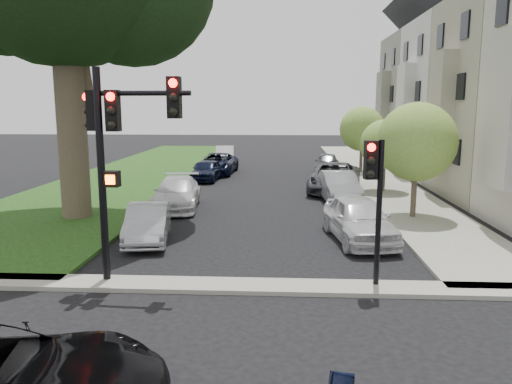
# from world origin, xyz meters

# --- Properties ---
(ground) EXTENTS (140.00, 140.00, 0.00)m
(ground) POSITION_xyz_m (0.00, 0.00, 0.00)
(ground) COLOR black
(ground) RESTS_ON ground
(grass_strip) EXTENTS (8.00, 44.00, 0.12)m
(grass_strip) POSITION_xyz_m (-9.00, 24.00, 0.06)
(grass_strip) COLOR black
(grass_strip) RESTS_ON ground
(sidewalk_right) EXTENTS (3.50, 44.00, 0.12)m
(sidewalk_right) POSITION_xyz_m (6.75, 24.00, 0.06)
(sidewalk_right) COLOR #A8A48A
(sidewalk_right) RESTS_ON ground
(sidewalk_cross) EXTENTS (60.00, 1.00, 0.12)m
(sidewalk_cross) POSITION_xyz_m (0.00, 2.00, 0.06)
(sidewalk_cross) COLOR #A8A48A
(sidewalk_cross) RESTS_ON ground
(house_c) EXTENTS (7.70, 7.55, 15.97)m
(house_c) POSITION_xyz_m (12.45, 23.00, 6.93)
(house_c) COLOR silver
(house_c) RESTS_ON ground
(house_d) EXTENTS (7.70, 7.55, 15.97)m
(house_d) POSITION_xyz_m (12.45, 30.50, 6.93)
(house_d) COLOR gray
(house_d) RESTS_ON ground
(small_tree_a) EXTENTS (3.19, 3.19, 4.79)m
(small_tree_a) POSITION_xyz_m (6.20, 10.29, 3.19)
(small_tree_a) COLOR #423623
(small_tree_a) RESTS_ON ground
(small_tree_b) EXTENTS (2.62, 2.62, 3.93)m
(small_tree_b) POSITION_xyz_m (6.20, 16.59, 2.62)
(small_tree_b) COLOR #423623
(small_tree_b) RESTS_ON ground
(small_tree_c) EXTENTS (3.06, 3.06, 4.59)m
(small_tree_c) POSITION_xyz_m (6.20, 24.56, 3.05)
(small_tree_c) COLOR #423623
(small_tree_c) RESTS_ON ground
(traffic_signal_main) EXTENTS (2.73, 0.71, 5.59)m
(traffic_signal_main) POSITION_xyz_m (-3.36, 2.24, 3.85)
(traffic_signal_main) COLOR black
(traffic_signal_main) RESTS_ON ground
(traffic_signal_secondary) EXTENTS (0.50, 0.40, 3.82)m
(traffic_signal_secondary) POSITION_xyz_m (3.11, 2.19, 2.66)
(traffic_signal_secondary) COLOR black
(traffic_signal_secondary) RESTS_ON ground
(car_parked_0) EXTENTS (2.44, 4.75, 1.55)m
(car_parked_0) POSITION_xyz_m (3.47, 6.77, 0.77)
(car_parked_0) COLOR silver
(car_parked_0) RESTS_ON ground
(car_parked_1) EXTENTS (1.91, 4.55, 1.46)m
(car_parked_1) POSITION_xyz_m (3.55, 14.00, 0.73)
(car_parked_1) COLOR #999BA0
(car_parked_1) RESTS_ON ground
(car_parked_2) EXTENTS (3.51, 5.99, 1.56)m
(car_parked_2) POSITION_xyz_m (3.63, 16.85, 0.78)
(car_parked_2) COLOR #3F4247
(car_parked_2) RESTS_ON ground
(car_parked_3) EXTENTS (2.04, 4.16, 1.37)m
(car_parked_3) POSITION_xyz_m (3.88, 24.83, 0.68)
(car_parked_3) COLOR #3F4247
(car_parked_3) RESTS_ON ground
(car_parked_5) EXTENTS (2.01, 4.07, 1.28)m
(car_parked_5) POSITION_xyz_m (-3.82, 6.36, 0.64)
(car_parked_5) COLOR #999BA0
(car_parked_5) RESTS_ON ground
(car_parked_6) EXTENTS (2.42, 5.00, 1.40)m
(car_parked_6) POSITION_xyz_m (-4.00, 11.93, 0.70)
(car_parked_6) COLOR silver
(car_parked_6) RESTS_ON ground
(car_parked_7) EXTENTS (1.86, 3.95, 1.31)m
(car_parked_7) POSITION_xyz_m (-3.93, 20.54, 0.65)
(car_parked_7) COLOR black
(car_parked_7) RESTS_ON ground
(car_parked_8) EXTENTS (2.64, 5.22, 1.42)m
(car_parked_8) POSITION_xyz_m (-3.72, 23.71, 0.71)
(car_parked_8) COLOR black
(car_parked_8) RESTS_ON ground
(car_parked_9) EXTENTS (1.84, 4.26, 1.36)m
(car_parked_9) POSITION_xyz_m (-3.95, 30.29, 0.68)
(car_parked_9) COLOR silver
(car_parked_9) RESTS_ON ground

